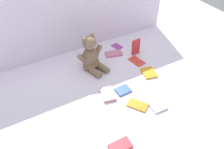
% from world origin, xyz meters
% --- Properties ---
extents(ground_plane, '(3.20, 3.20, 0.00)m').
position_xyz_m(ground_plane, '(0.00, 0.00, 0.00)').
color(ground_plane, silver).
extents(backdrop_drape, '(1.56, 0.03, 0.56)m').
position_xyz_m(backdrop_drape, '(0.00, 0.44, 0.28)').
color(backdrop_drape, silver).
rests_on(backdrop_drape, ground_plane).
extents(teddy_bear, '(0.23, 0.23, 0.28)m').
position_xyz_m(teddy_bear, '(-0.06, 0.15, 0.10)').
color(teddy_bear, '#7A6047').
rests_on(teddy_bear, ground_plane).
extents(book_case_0, '(0.15, 0.10, 0.02)m').
position_xyz_m(book_case_0, '(0.17, 0.21, 0.01)').
color(book_case_0, '#BA6483').
rests_on(book_case_0, ground_plane).
extents(book_case_1, '(0.09, 0.11, 0.01)m').
position_xyz_m(book_case_1, '(0.25, 0.30, 0.00)').
color(book_case_1, '#8E3A91').
rests_on(book_case_1, ground_plane).
extents(book_case_2, '(0.10, 0.15, 0.01)m').
position_xyz_m(book_case_2, '(0.29, 0.04, 0.00)').
color(book_case_2, '#C93B30').
rests_on(book_case_2, ground_plane).
extents(book_case_3, '(0.10, 0.08, 0.01)m').
position_xyz_m(book_case_3, '(0.02, -0.19, 0.01)').
color(book_case_3, '#2C52A9').
rests_on(book_case_3, ground_plane).
extents(book_case_4, '(0.07, 0.02, 0.13)m').
position_xyz_m(book_case_4, '(0.33, 0.14, 0.07)').
color(book_case_4, red).
rests_on(book_case_4, ground_plane).
extents(book_case_5, '(0.12, 0.14, 0.01)m').
position_xyz_m(book_case_5, '(0.29, -0.13, 0.01)').
color(book_case_5, orange).
rests_on(book_case_5, ground_plane).
extents(book_case_6, '(0.13, 0.15, 0.01)m').
position_xyz_m(book_case_6, '(0.03, -0.35, 0.01)').
color(book_case_6, orange).
rests_on(book_case_6, ground_plane).
extents(book_case_7, '(0.10, 0.09, 0.01)m').
position_xyz_m(book_case_7, '(0.14, -0.42, 0.01)').
color(book_case_7, white).
rests_on(book_case_7, ground_plane).
extents(book_case_8, '(0.11, 0.14, 0.02)m').
position_xyz_m(book_case_8, '(-0.09, -0.17, 0.01)').
color(book_case_8, '#BF7785').
rests_on(book_case_8, ground_plane).
extents(book_case_9, '(0.12, 0.07, 0.02)m').
position_xyz_m(book_case_9, '(-0.22, -0.55, 0.01)').
color(book_case_9, '#CC313B').
rests_on(book_case_9, ground_plane).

